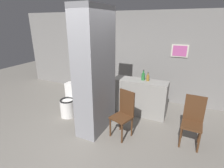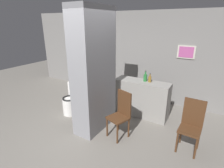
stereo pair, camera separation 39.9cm
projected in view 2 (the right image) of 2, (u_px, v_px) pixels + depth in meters
The scene contains 10 objects.
ground_plane at pixel (80, 137), 3.69m from camera, with size 14.00×14.00×0.00m, color slate.
wall_back at pixel (134, 56), 5.38m from camera, with size 8.00×0.09×2.60m.
pillar_center at pixel (94, 72), 3.65m from camera, with size 0.49×1.03×2.60m.
counter_shelf at pixel (141, 98), 4.43m from camera, with size 1.37×0.44×0.92m.
toilet at pixel (72, 101), 4.57m from camera, with size 0.38×0.54×0.81m.
chair_near_pillar at pixel (121, 113), 3.58m from camera, with size 0.47×0.47×0.99m.
chair_by_doorway at pixel (191, 124), 3.19m from camera, with size 0.39×0.39×0.99m.
bicycle at pixel (100, 92), 5.12m from camera, with size 1.69×0.42×0.75m.
bottle_tall at pixel (145, 77), 4.26m from camera, with size 0.09×0.09×0.27m.
bottle_short at pixel (150, 79), 4.20m from camera, with size 0.07×0.07×0.22m.
Camera 2 is at (2.17, -2.32, 2.29)m, focal length 28.00 mm.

